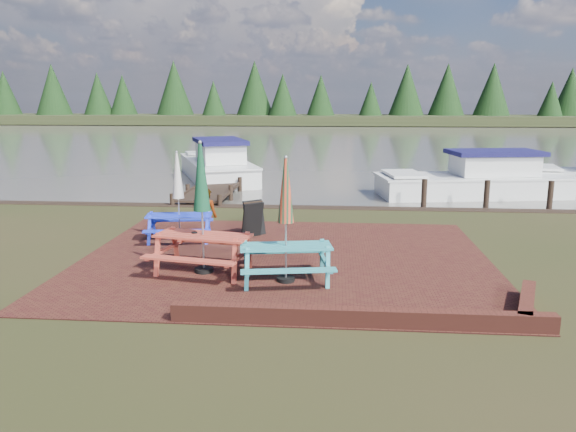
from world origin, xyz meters
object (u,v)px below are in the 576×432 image
(jetty, at_px, (222,183))
(boat_near, at_px, (476,182))
(person, at_px, (206,189))
(chalkboard, at_px, (253,219))
(picnic_table_teal, at_px, (286,240))
(picnic_table_red, at_px, (203,229))
(picnic_table_blue, at_px, (179,210))
(boat_jetty, at_px, (218,166))

(jetty, height_order, boat_near, boat_near)
(boat_near, height_order, person, person)
(chalkboard, bearing_deg, picnic_table_teal, -111.27)
(picnic_table_red, height_order, chalkboard, picnic_table_red)
(boat_near, xyz_separation_m, person, (-9.15, -5.51, 0.50))
(picnic_table_teal, distance_m, person, 6.45)
(picnic_table_teal, xyz_separation_m, person, (-2.88, 5.77, 0.02))
(picnic_table_red, distance_m, jetty, 11.57)
(picnic_table_blue, bearing_deg, jetty, 85.32)
(picnic_table_teal, relative_size, chalkboard, 2.65)
(picnic_table_teal, height_order, boat_near, picnic_table_teal)
(chalkboard, distance_m, boat_near, 10.73)
(picnic_table_red, xyz_separation_m, picnic_table_blue, (-1.20, 2.52, -0.15))
(picnic_table_blue, height_order, chalkboard, picnic_table_blue)
(chalkboard, relative_size, boat_near, 0.12)
(picnic_table_red, xyz_separation_m, chalkboard, (0.58, 3.08, -0.46))
(boat_jetty, bearing_deg, picnic_table_teal, -95.22)
(picnic_table_blue, bearing_deg, boat_jetty, 87.86)
(picnic_table_teal, bearing_deg, chalkboard, 98.31)
(picnic_table_blue, xyz_separation_m, boat_jetty, (-1.50, 11.76, -0.35))
(boat_jetty, distance_m, boat_near, 11.22)
(jetty, relative_size, boat_jetty, 1.19)
(picnic_table_blue, bearing_deg, picnic_table_red, -73.92)
(person, bearing_deg, jetty, -71.77)
(boat_jetty, bearing_deg, picnic_table_blue, -104.69)
(picnic_table_red, distance_m, picnic_table_blue, 2.79)
(person, bearing_deg, picnic_table_red, 113.20)
(boat_jetty, bearing_deg, jetty, -97.14)
(person, bearing_deg, chalkboard, 138.59)
(picnic_table_blue, relative_size, person, 1.28)
(picnic_table_red, bearing_deg, person, 113.23)
(picnic_table_teal, distance_m, picnic_table_blue, 4.16)
(picnic_table_teal, height_order, person, picnic_table_teal)
(picnic_table_teal, xyz_separation_m, boat_near, (6.26, 11.28, -0.48))
(picnic_table_red, height_order, person, picnic_table_red)
(picnic_table_teal, distance_m, boat_jetty, 15.37)
(chalkboard, distance_m, jetty, 8.67)
(picnic_table_teal, distance_m, chalkboard, 3.72)
(jetty, xyz_separation_m, person, (0.77, -6.04, 0.76))
(person, bearing_deg, picnic_table_teal, 127.49)
(boat_near, bearing_deg, person, 111.95)
(picnic_table_red, relative_size, person, 1.53)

